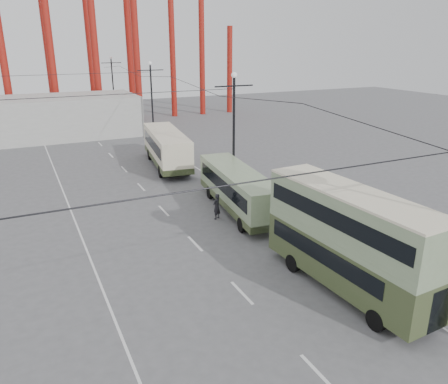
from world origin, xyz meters
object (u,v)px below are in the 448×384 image
single_decker_green (238,188)px  single_decker_cream (167,147)px  pedestrian (217,206)px  double_decker_bus (348,236)px

single_decker_green → single_decker_cream: 13.49m
pedestrian → single_decker_green: bearing=168.8°
single_decker_green → double_decker_bus: bearing=-84.6°
double_decker_bus → single_decker_green: 11.65m
single_decker_green → pedestrian: 2.25m
pedestrian → double_decker_bus: bearing=68.1°
double_decker_bus → single_decker_green: (0.19, 11.59, -1.16)m
double_decker_bus → single_decker_green: bearing=85.9°
single_decker_cream → pedestrian: size_ratio=6.24×
pedestrian → single_decker_cream: bearing=-126.3°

